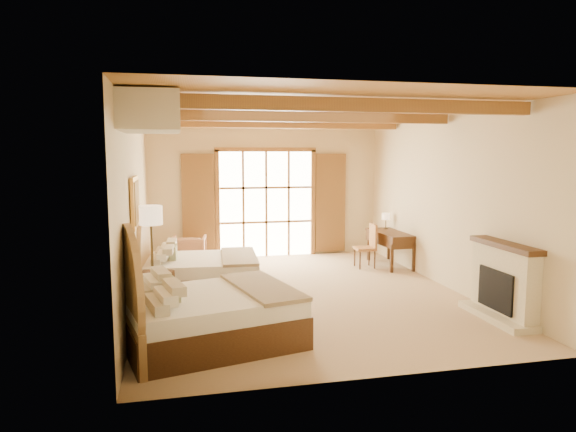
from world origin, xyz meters
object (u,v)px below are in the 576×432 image
object	(u,v)px
bed_far	(192,270)
desk	(390,248)
bed_near	(198,311)
nightstand	(154,291)
armchair	(189,251)

from	to	relation	value
bed_far	desk	distance (m)	4.53
bed_near	nightstand	xyz separation A→B (m)	(-0.62, 1.61, -0.13)
bed_near	armchair	xyz separation A→B (m)	(0.02, 4.74, -0.09)
bed_near	desk	xyz separation A→B (m)	(4.35, 3.83, -0.03)
armchair	desk	distance (m)	4.43
desk	nightstand	bearing A→B (deg)	-158.39
bed_far	armchair	size ratio (longest dim) A/B	2.89
nightstand	armchair	bearing A→B (deg)	100.19
bed_near	desk	size ratio (longest dim) A/B	1.77
bed_far	desk	bearing A→B (deg)	20.47
bed_near	nightstand	bearing A→B (deg)	97.54
armchair	desk	bearing A→B (deg)	175.61
nightstand	desk	bearing A→B (deg)	45.70
nightstand	bed_near	bearing A→B (deg)	-47.51
nightstand	desk	distance (m)	5.44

